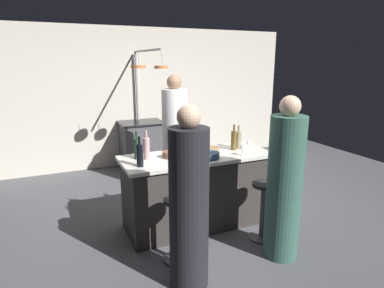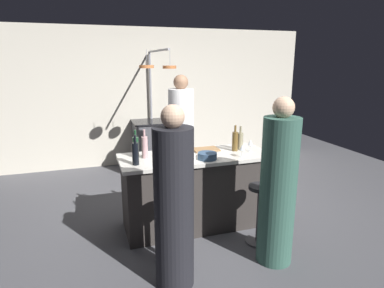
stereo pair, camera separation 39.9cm
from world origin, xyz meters
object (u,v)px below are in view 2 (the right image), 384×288
at_px(pepper_mill, 172,144).
at_px(mixing_bowl_ceramic, 189,157).
at_px(chef, 181,139).
at_px(bar_stool_left, 168,226).
at_px(stove_range, 155,144).
at_px(bar_stool_right, 259,212).
at_px(mixing_bowl_blue, 207,156).
at_px(wine_bottle_amber, 235,141).
at_px(wine_bottle_rose, 145,147).
at_px(wine_glass_by_chef, 242,148).
at_px(wine_glass_near_left_guest, 250,143).
at_px(wine_bottle_dark, 135,153).
at_px(cutting_board, 206,149).
at_px(wine_glass_near_right_guest, 178,154).
at_px(wine_bottle_white, 240,141).
at_px(guest_left, 174,206).
at_px(wine_bottle_green, 136,147).
at_px(guest_right, 278,189).
at_px(mixing_bowl_wooden, 168,154).

relative_size(pepper_mill, mixing_bowl_ceramic, 1.34).
height_order(chef, bar_stool_left, chef).
distance_m(stove_range, bar_stool_right, 3.12).
bearing_deg(mixing_bowl_blue, wine_bottle_amber, 26.95).
relative_size(stove_range, mixing_bowl_ceramic, 5.69).
relative_size(wine_bottle_amber, wine_bottle_rose, 0.97).
relative_size(wine_glass_by_chef, wine_glass_near_left_guest, 1.00).
bearing_deg(wine_bottle_rose, wine_bottle_dark, -121.07).
distance_m(cutting_board, wine_glass_near_right_guest, 0.65).
height_order(wine_glass_by_chef, mixing_bowl_ceramic, wine_glass_by_chef).
relative_size(chef, wine_glass_by_chef, 12.29).
distance_m(cutting_board, pepper_mill, 0.43).
xyz_separation_m(chef, mixing_bowl_blue, (-0.07, -1.29, 0.11)).
bearing_deg(wine_bottle_amber, wine_glass_near_right_guest, -160.26).
relative_size(wine_bottle_white, mixing_bowl_blue, 1.36).
distance_m(guest_left, wine_bottle_green, 1.17).
xyz_separation_m(guest_right, wine_glass_near_left_guest, (0.17, 0.91, 0.23)).
bearing_deg(wine_glass_near_right_guest, stove_range, 83.86).
distance_m(pepper_mill, mixing_bowl_wooden, 0.22).
bearing_deg(mixing_bowl_ceramic, wine_glass_by_chef, -5.65).
height_order(wine_bottle_white, wine_glass_near_left_guest, wine_bottle_white).
xyz_separation_m(bar_stool_left, wine_bottle_dark, (-0.23, 0.47, 0.65)).
distance_m(bar_stool_left, wine_bottle_white, 1.46).
bearing_deg(wine_glass_near_left_guest, wine_glass_near_right_guest, -168.03).
distance_m(bar_stool_left, wine_glass_near_right_guest, 0.76).
bearing_deg(guest_right, wine_bottle_amber, 89.76).
relative_size(bar_stool_left, pepper_mill, 3.24).
bearing_deg(bar_stool_right, pepper_mill, 132.48).
bearing_deg(guest_right, wine_bottle_rose, 136.73).
relative_size(chef, mixing_bowl_ceramic, 11.47).
height_order(wine_bottle_amber, wine_glass_near_left_guest, wine_bottle_amber).
distance_m(guest_left, cutting_board, 1.39).
bearing_deg(wine_bottle_white, mixing_bowl_wooden, -177.47).
xyz_separation_m(stove_range, guest_right, (0.52, -3.41, 0.33)).
xyz_separation_m(stove_range, mixing_bowl_ceramic, (-0.14, -2.62, 0.49)).
height_order(wine_bottle_dark, wine_bottle_rose, wine_bottle_rose).
bearing_deg(mixing_bowl_wooden, mixing_bowl_ceramic, -47.95).
height_order(wine_bottle_dark, wine_glass_near_right_guest, wine_bottle_dark).
relative_size(pepper_mill, wine_bottle_white, 0.70).
distance_m(guest_right, wine_glass_by_chef, 0.76).
bearing_deg(wine_bottle_dark, bar_stool_left, -64.23).
distance_m(wine_bottle_amber, wine_glass_near_left_guest, 0.19).
distance_m(bar_stool_left, wine_bottle_amber, 1.38).
bearing_deg(wine_bottle_green, mixing_bowl_blue, -23.69).
height_order(guest_left, pepper_mill, guest_left).
bearing_deg(mixing_bowl_wooden, wine_bottle_dark, -155.79).
height_order(wine_bottle_rose, wine_glass_by_chef, wine_bottle_rose).
bearing_deg(mixing_bowl_blue, wine_glass_near_left_guest, 13.23).
height_order(wine_glass_by_chef, wine_glass_near_right_guest, same).
xyz_separation_m(bar_stool_right, mixing_bowl_ceramic, (-0.67, 0.45, 0.56)).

